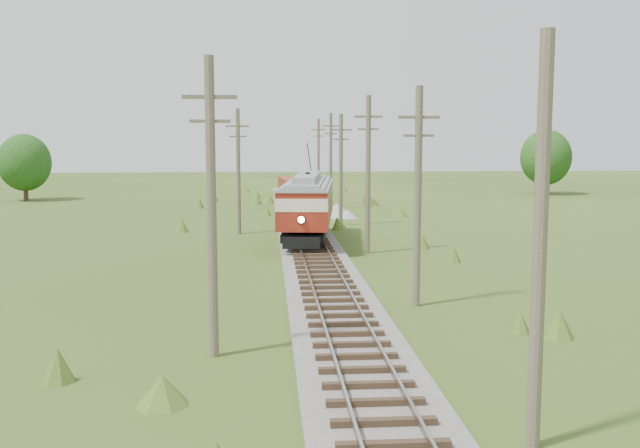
{
  "coord_description": "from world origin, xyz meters",
  "views": [
    {
      "loc": [
        -2.55,
        -9.25,
        6.62
      ],
      "look_at": [
        0.0,
        24.87,
        2.47
      ],
      "focal_mm": 40.0,
      "sensor_mm": 36.0,
      "label": 1
    }
  ],
  "objects": [
    {
      "name": "utility_pole_r_2",
      "position": [
        3.3,
        18.0,
        4.42
      ],
      "size": [
        1.6,
        0.3,
        8.6
      ],
      "color": "brown",
      "rests_on": "ground"
    },
    {
      "name": "utility_pole_r_5",
      "position": [
        3.4,
        57.0,
        4.58
      ],
      "size": [
        1.6,
        0.3,
        8.9
      ],
      "color": "brown",
      "rests_on": "ground"
    },
    {
      "name": "utility_pole_r_3",
      "position": [
        3.2,
        31.0,
        4.63
      ],
      "size": [
        1.6,
        0.3,
        9.0
      ],
      "color": "brown",
      "rests_on": "ground"
    },
    {
      "name": "streetcar",
      "position": [
        -0.0,
        35.28,
        2.66
      ],
      "size": [
        4.31,
        12.69,
        5.74
      ],
      "rotation": [
        0.0,
        0.0,
        -0.11
      ],
      "color": "black",
      "rests_on": "ground"
    },
    {
      "name": "tree_mid_b",
      "position": [
        30.0,
        72.0,
        4.33
      ],
      "size": [
        5.88,
        5.88,
        7.57
      ],
      "color": "#38281C",
      "rests_on": "ground"
    },
    {
      "name": "gravel_pile",
      "position": [
        3.44,
        49.81,
        0.54
      ],
      "size": [
        3.2,
        3.39,
        1.16
      ],
      "color": "gray",
      "rests_on": "ground"
    },
    {
      "name": "tree_mid_a",
      "position": [
        -28.0,
        68.0,
        4.02
      ],
      "size": [
        5.46,
        5.46,
        7.03
      ],
      "color": "#38281C",
      "rests_on": "ground"
    },
    {
      "name": "utility_pole_r_6",
      "position": [
        3.2,
        70.0,
        4.47
      ],
      "size": [
        1.6,
        0.3,
        8.7
      ],
      "color": "brown",
      "rests_on": "ground"
    },
    {
      "name": "utility_pole_l_a",
      "position": [
        -4.2,
        12.0,
        4.63
      ],
      "size": [
        1.6,
        0.3,
        9.0
      ],
      "color": "brown",
      "rests_on": "ground"
    },
    {
      "name": "utility_pole_r_4",
      "position": [
        3.0,
        44.0,
        4.32
      ],
      "size": [
        1.6,
        0.3,
        8.4
      ],
      "color": "brown",
      "rests_on": "ground"
    },
    {
      "name": "gondola",
      "position": [
        0.0,
        54.92,
        1.88
      ],
      "size": [
        3.06,
        7.54,
        2.44
      ],
      "rotation": [
        0.0,
        0.0,
        0.09
      ],
      "color": "black",
      "rests_on": "ground"
    },
    {
      "name": "utility_pole_l_b",
      "position": [
        -4.5,
        40.0,
        4.42
      ],
      "size": [
        1.6,
        0.3,
        8.6
      ],
      "color": "brown",
      "rests_on": "ground"
    },
    {
      "name": "railbed_main",
      "position": [
        0.0,
        34.0,
        0.19
      ],
      "size": [
        3.6,
        96.0,
        0.57
      ],
      "color": "#605B54",
      "rests_on": "ground"
    },
    {
      "name": "utility_pole_r_1",
      "position": [
        3.1,
        5.0,
        4.4
      ],
      "size": [
        0.3,
        0.3,
        8.8
      ],
      "color": "brown",
      "rests_on": "ground"
    }
  ]
}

